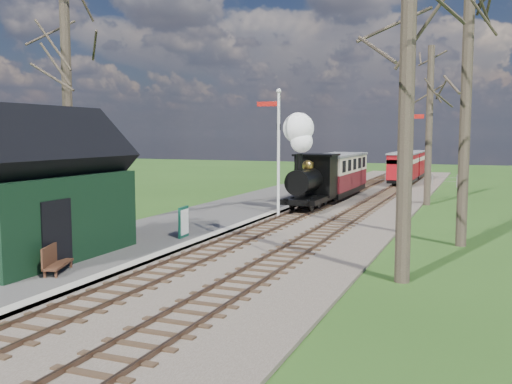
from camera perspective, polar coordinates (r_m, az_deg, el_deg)
ground at (r=13.60m, az=-18.57°, el=-11.91°), size 140.00×140.00×0.00m
distant_hills at (r=77.22m, az=16.07°, el=-9.62°), size 114.40×48.00×22.02m
ballast_bed at (r=32.85m, az=9.07°, el=-1.27°), size 8.00×60.00×0.10m
track_near at (r=33.15m, az=6.88°, el=-1.09°), size 1.60×60.00×0.15m
track_far at (r=32.58m, az=11.30°, el=-1.28°), size 1.60×60.00×0.15m
platform at (r=26.95m, az=-4.82°, el=-2.66°), size 5.00×44.00×0.20m
coping_strip at (r=26.00m, az=-0.28°, el=-2.94°), size 0.40×44.00×0.21m
station_shed at (r=18.91m, az=-20.87°, el=-0.03°), size 3.25×6.30×4.78m
semaphore_near at (r=27.41m, az=2.13°, el=4.89°), size 1.22×0.24×6.22m
semaphore_far at (r=32.07m, az=14.54°, el=4.36°), size 1.22×0.24×5.72m
bare_trees at (r=21.18m, az=2.10°, el=8.91°), size 15.51×22.39×12.00m
fence_line at (r=46.66m, az=11.71°, el=1.38°), size 12.60×0.08×1.00m
locomotive at (r=29.89m, az=5.31°, el=2.32°), size 1.97×4.59×4.92m
coach at (r=35.77m, az=8.10°, el=1.89°), size 2.30×7.87×2.42m
red_carriage_a at (r=45.98m, az=14.50°, el=2.37°), size 1.97×4.88×2.07m
red_carriage_b at (r=51.43m, az=15.30°, el=2.70°), size 1.97×4.88×2.07m
sign_board at (r=21.60m, az=-7.24°, el=-2.99°), size 0.17×0.79×1.16m
bench at (r=17.00m, az=-19.50°, el=-6.38°), size 0.89×1.46×0.80m
person at (r=19.36m, az=-14.94°, el=-3.77°), size 0.50×0.60×1.42m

